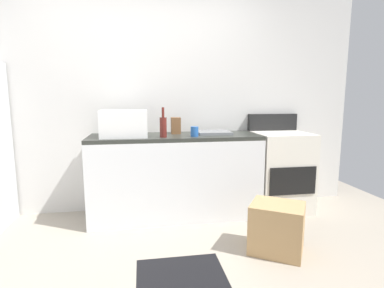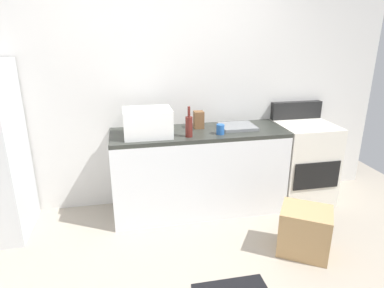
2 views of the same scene
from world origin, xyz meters
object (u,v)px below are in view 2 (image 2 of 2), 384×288
object	(u,v)px
cardboard_box_medium	(305,231)
stove_oven	(302,161)
knife_block	(199,120)
microwave	(148,123)
coffee_mug	(220,129)
wine_bottle	(189,126)

from	to	relation	value
cardboard_box_medium	stove_oven	bearing A→B (deg)	63.49
knife_block	cardboard_box_medium	size ratio (longest dim) A/B	0.43
cardboard_box_medium	microwave	bearing A→B (deg)	145.87
microwave	cardboard_box_medium	size ratio (longest dim) A/B	1.09
coffee_mug	wine_bottle	bearing A→B (deg)	-176.58
stove_oven	wine_bottle	distance (m)	1.47
stove_oven	coffee_mug	xyz separation A→B (m)	(-1.03, -0.16, 0.48)
stove_oven	microwave	xyz separation A→B (m)	(-1.74, -0.07, 0.57)
stove_oven	knife_block	distance (m)	1.31
stove_oven	knife_block	size ratio (longest dim) A/B	6.11
wine_bottle	cardboard_box_medium	xyz separation A→B (m)	(0.89, -0.76, -0.80)
stove_oven	coffee_mug	world-z (taller)	stove_oven
wine_bottle	cardboard_box_medium	size ratio (longest dim) A/B	0.71
stove_oven	coffee_mug	bearing A→B (deg)	-171.29
wine_bottle	cardboard_box_medium	bearing A→B (deg)	-40.51
wine_bottle	knife_block	size ratio (longest dim) A/B	1.67
coffee_mug	knife_block	bearing A→B (deg)	122.27
stove_oven	microwave	world-z (taller)	microwave
knife_block	cardboard_box_medium	world-z (taller)	knife_block
stove_oven	coffee_mug	size ratio (longest dim) A/B	11.00
stove_oven	microwave	bearing A→B (deg)	-177.64
microwave	coffee_mug	distance (m)	0.72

